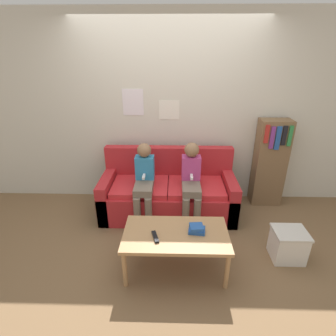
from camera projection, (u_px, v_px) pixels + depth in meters
ground_plane at (167, 233)px, 3.29m from camera, size 10.00×10.00×0.00m
wall_back at (169, 113)px, 3.65m from camera, size 8.00×0.06×2.60m
couch at (168, 193)px, 3.63m from camera, size 1.79×0.77×0.87m
coffee_table at (176, 237)px, 2.61m from camera, size 1.05×0.58×0.44m
person_left at (144, 180)px, 3.34m from camera, size 0.24×0.54×1.04m
person_right at (191, 179)px, 3.33m from camera, size 0.24×0.54×1.05m
tv_remote at (155, 237)px, 2.53m from camera, size 0.09×0.17×0.02m
book_stack at (197, 229)px, 2.60m from camera, size 0.18×0.15×0.07m
bookshelf at (270, 163)px, 3.73m from camera, size 0.42×0.27×1.26m
storage_box at (288, 245)px, 2.84m from camera, size 0.35×0.31×0.35m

